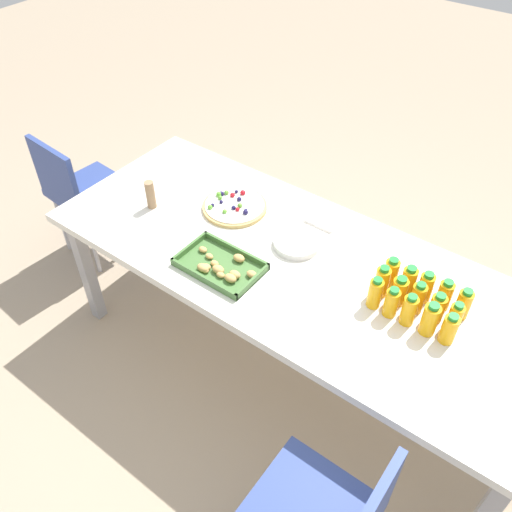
{
  "coord_description": "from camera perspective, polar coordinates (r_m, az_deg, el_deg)",
  "views": [
    {
      "loc": [
        -0.86,
        1.45,
        2.32
      ],
      "look_at": [
        0.14,
        0.1,
        0.76
      ],
      "focal_mm": 37.58,
      "sensor_mm": 36.0,
      "label": 1
    }
  ],
  "objects": [
    {
      "name": "plate_stack",
      "position": [
        2.37,
        4.35,
        1.38
      ],
      "size": [
        0.21,
        0.21,
        0.03
      ],
      "color": "silver",
      "rests_on": "party_table"
    },
    {
      "name": "party_table",
      "position": [
        2.36,
        4.25,
        -1.55
      ],
      "size": [
        2.27,
        0.9,
        0.74
      ],
      "color": "silver",
      "rests_on": "ground_plane"
    },
    {
      "name": "juice_bottle_11",
      "position": [
        2.09,
        18.02,
        -6.42
      ],
      "size": [
        0.06,
        0.06,
        0.15
      ],
      "color": "#F9AD14",
      "rests_on": "party_table"
    },
    {
      "name": "fruit_pizza",
      "position": [
        2.58,
        -2.33,
        5.34
      ],
      "size": [
        0.31,
        0.31,
        0.05
      ],
      "color": "tan",
      "rests_on": "party_table"
    },
    {
      "name": "juice_bottle_4",
      "position": [
        2.23,
        14.18,
        -1.71
      ],
      "size": [
        0.06,
        0.06,
        0.14
      ],
      "color": "#FBAB14",
      "rests_on": "party_table"
    },
    {
      "name": "juice_bottle_5",
      "position": [
        2.14,
        20.42,
        -6.09
      ],
      "size": [
        0.05,
        0.05,
        0.13
      ],
      "color": "#FAAE14",
      "rests_on": "party_table"
    },
    {
      "name": "juice_bottle_6",
      "position": [
        2.14,
        18.71,
        -5.27
      ],
      "size": [
        0.06,
        0.06,
        0.14
      ],
      "color": "#F9AD14",
      "rests_on": "party_table"
    },
    {
      "name": "napkin_stack",
      "position": [
        2.53,
        7.43,
        3.98
      ],
      "size": [
        0.15,
        0.15,
        0.01
      ],
      "primitive_type": "cube",
      "color": "white",
      "rests_on": "party_table"
    },
    {
      "name": "ground_plane",
      "position": [
        2.87,
        3.56,
        -11.24
      ],
      "size": [
        12.0,
        12.0,
        0.0
      ],
      "primitive_type": "plane",
      "color": "tan"
    },
    {
      "name": "juice_bottle_12",
      "position": [
        2.1,
        15.97,
        -5.55
      ],
      "size": [
        0.06,
        0.06,
        0.14
      ],
      "color": "#FAAC14",
      "rests_on": "party_table"
    },
    {
      "name": "juice_bottle_10",
      "position": [
        2.09,
        19.88,
        -7.32
      ],
      "size": [
        0.06,
        0.06,
        0.14
      ],
      "color": "#FAAB14",
      "rests_on": "party_table"
    },
    {
      "name": "chair_end",
      "position": [
        3.29,
        -18.31,
        6.87
      ],
      "size": [
        0.43,
        0.43,
        0.83
      ],
      "rotation": [
        0.0,
        0.0,
        3.07
      ],
      "color": "#33478C",
      "rests_on": "ground_plane"
    },
    {
      "name": "juice_bottle_0",
      "position": [
        2.19,
        21.21,
        -4.79
      ],
      "size": [
        0.06,
        0.06,
        0.14
      ],
      "color": "#F9AC14",
      "rests_on": "party_table"
    },
    {
      "name": "juice_bottle_1",
      "position": [
        2.2,
        19.43,
        -3.94
      ],
      "size": [
        0.06,
        0.06,
        0.14
      ],
      "color": "#F9AB14",
      "rests_on": "party_table"
    },
    {
      "name": "juice_bottle_2",
      "position": [
        2.21,
        17.6,
        -3.18
      ],
      "size": [
        0.06,
        0.06,
        0.14
      ],
      "color": "#FAAE14",
      "rests_on": "party_table"
    },
    {
      "name": "juice_bottle_3",
      "position": [
        2.22,
        15.95,
        -2.53
      ],
      "size": [
        0.06,
        0.06,
        0.13
      ],
      "color": "#F8AF14",
      "rests_on": "party_table"
    },
    {
      "name": "juice_bottle_7",
      "position": [
        2.15,
        16.83,
        -4.3
      ],
      "size": [
        0.06,
        0.06,
        0.14
      ],
      "color": "#F9AC14",
      "rests_on": "party_table"
    },
    {
      "name": "juice_bottle_8",
      "position": [
        2.17,
        14.99,
        -3.61
      ],
      "size": [
        0.06,
        0.06,
        0.13
      ],
      "color": "#FAAE14",
      "rests_on": "party_table"
    },
    {
      "name": "juice_bottle_9",
      "position": [
        2.18,
        13.26,
        -2.67
      ],
      "size": [
        0.06,
        0.06,
        0.15
      ],
      "color": "#FAAD14",
      "rests_on": "party_table"
    },
    {
      "name": "snack_tray",
      "position": [
        2.27,
        -3.75,
        -1.1
      ],
      "size": [
        0.36,
        0.23,
        0.04
      ],
      "color": "#477238",
      "rests_on": "party_table"
    },
    {
      "name": "cardboard_tube",
      "position": [
        2.6,
        -11.17,
        6.42
      ],
      "size": [
        0.04,
        0.04,
        0.14
      ],
      "primitive_type": "cylinder",
      "color": "#9E7A56",
      "rests_on": "party_table"
    },
    {
      "name": "juice_bottle_14",
      "position": [
        2.13,
        12.56,
        -3.88
      ],
      "size": [
        0.05,
        0.05,
        0.15
      ],
      "color": "#F9AD14",
      "rests_on": "party_table"
    },
    {
      "name": "juice_bottle_13",
      "position": [
        2.11,
        14.22,
        -4.81
      ],
      "size": [
        0.05,
        0.05,
        0.14
      ],
      "color": "#F8AD14",
      "rests_on": "party_table"
    }
  ]
}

